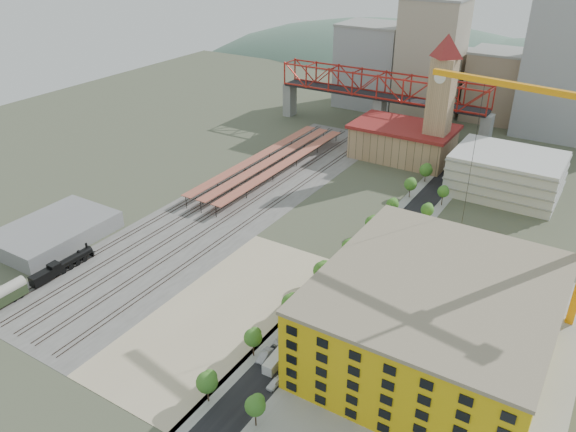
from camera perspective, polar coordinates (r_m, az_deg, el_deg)
The scene contains 31 objects.
ground at distance 153.87m, azimuth 1.83°, elevation -4.12°, with size 400.00×400.00×0.00m, color #474C38.
ballast_strip at distance 184.12m, azimuth -5.13°, elevation 1.48°, with size 36.00×165.00×0.06m, color #605E59.
dirt_lot at distance 134.34m, azimuth -6.55°, elevation -9.66°, with size 28.00×67.00×0.06m, color tan.
street_asphalt at distance 159.64m, azimuth 9.54°, elevation -3.24°, with size 12.00×170.00×0.06m, color black.
sidewalk_west at distance 161.41m, azimuth 7.75°, elevation -2.73°, with size 3.00×170.00×0.04m, color gray.
sidewalk_east at distance 158.06m, azimuth 11.37°, elevation -3.77°, with size 3.00×170.00×0.04m, color gray.
construction_pad at distance 125.45m, azimuth 15.52°, elevation -13.86°, with size 50.00×90.00×0.06m, color gray.
rail_tracks at distance 185.06m, azimuth -5.58°, elevation 1.64°, with size 26.56×160.00×0.18m.
platform_canopies at distance 205.58m, azimuth -1.73°, elevation 5.69°, with size 16.00×80.00×4.12m.
station_hall at distance 220.54m, azimuth 11.58°, elevation 7.44°, with size 38.00×24.00×13.10m.
clock_tower at distance 208.35m, azimuth 15.35°, elevation 12.21°, with size 12.00×12.00×52.00m.
parking_garage at distance 200.03m, azimuth 21.28°, elevation 4.02°, with size 34.00×26.00×14.00m, color silver.
truss_bridge at distance 244.28m, azimuth 9.43°, elevation 12.63°, with size 94.00×9.60×25.60m.
construction_building at distance 120.11m, azimuth 14.72°, elevation -10.07°, with size 44.60×50.60×18.80m.
warehouse at distance 173.95m, azimuth -22.66°, elevation -1.48°, with size 22.00×32.00×5.00m, color gray.
street_trees at distance 151.73m, azimuth 8.04°, elevation -4.92°, with size 15.40×124.40×8.00m.
skyline at distance 268.56m, azimuth 19.32°, elevation 13.72°, with size 133.00×46.00×60.00m.
distant_hills at distance 407.11m, azimuth 26.33°, elevation 1.48°, with size 647.00×264.00×227.00m.
locomotive at distance 157.97m, azimuth -21.76°, elevation -4.63°, with size 2.57×19.82×4.96m.
site_trailer_a at distance 119.59m, azimuth -1.09°, elevation -14.28°, with size 2.29×8.70×2.38m, color silver.
site_trailer_b at distance 131.86m, azimuth 3.36°, elevation -9.60°, with size 2.58×9.80×2.68m, color silver.
site_trailer_c at distance 135.43m, azimuth 4.36°, elevation -8.58°, with size 2.28×8.67×2.37m, color silver.
site_trailer_d at distance 138.53m, azimuth 5.23°, elevation -7.57°, with size 2.72×10.34×2.83m, color silver.
car_0 at distance 124.77m, azimuth -0.79°, elevation -12.42°, with size 1.82×4.52×1.54m, color silver.
car_1 at distance 120.96m, azimuth -2.38°, elevation -13.97°, with size 1.69×4.85×1.60m, color #A3A3A8.
car_2 at distance 135.77m, azimuth 2.92°, elevation -8.69°, with size 2.23×4.83×1.34m, color black.
car_3 at distance 171.33m, azimuth 10.45°, elevation -0.73°, with size 2.26×5.55×1.61m, color navy.
car_4 at distance 115.22m, azimuth -1.40°, elevation -16.63°, with size 1.63×4.05×1.38m, color white.
car_5 at distance 146.23m, azimuth 8.24°, elevation -6.01°, with size 1.41×4.04×1.33m, color #999B9F.
car_6 at distance 146.89m, azimuth 8.39°, elevation -5.83°, with size 2.34×5.07×1.41m, color black.
car_7 at distance 175.16m, azimuth 13.07°, elevation -0.38°, with size 2.02×4.97×1.44m, color navy.
Camera 1 is at (64.67, -113.47, 81.36)m, focal length 35.00 mm.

